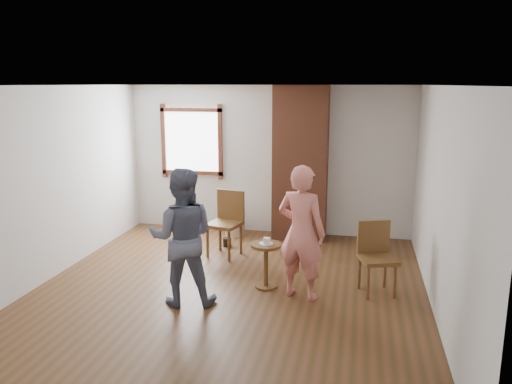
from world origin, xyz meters
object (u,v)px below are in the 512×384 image
dining_chair_right (376,253)px  man (182,237)px  dining_chair_left (227,219)px  side_table (266,258)px  person_pink (301,232)px  stoneware_crock (235,223)px

dining_chair_right → man: size_ratio=0.55×
dining_chair_left → side_table: (0.84, -1.17, -0.16)m
dining_chair_right → person_pink: person_pink is taller
stoneware_crock → dining_chair_right: 3.10m
stoneware_crock → dining_chair_left: bearing=-82.9°
stoneware_crock → dining_chair_left: dining_chair_left is taller
stoneware_crock → man: 2.89m
side_table → person_pink: (0.48, -0.19, 0.44)m
side_table → person_pink: 0.67m
dining_chair_left → person_pink: size_ratio=0.60×
stoneware_crock → dining_chair_right: (2.36, -1.99, 0.29)m
stoneware_crock → dining_chair_right: bearing=-40.2°
dining_chair_left → side_table: dining_chair_left is taller
man → dining_chair_left: bearing=-104.2°
stoneware_crock → dining_chair_left: 1.06m
dining_chair_right → man: man is taller
stoneware_crock → person_pink: 2.84m
stoneware_crock → person_pink: (1.44, -2.36, 0.62)m
dining_chair_right → man: 2.45m
stoneware_crock → dining_chair_right: size_ratio=0.49×
stoneware_crock → person_pink: size_ratio=0.26×
dining_chair_right → man: bearing=-178.5°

